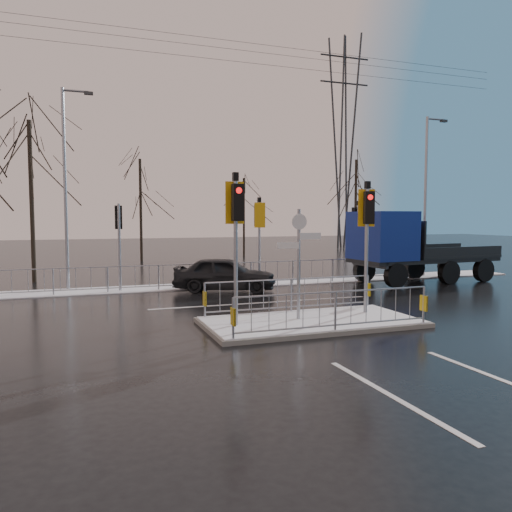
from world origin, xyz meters
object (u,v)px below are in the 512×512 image
object	(u,v)px
flatbed_truck	(400,245)
street_lamp_left	(67,180)
street_lamp_right	(427,190)
traffic_island	(311,311)
car_far_lane	(225,274)

from	to	relation	value
flatbed_truck	street_lamp_left	world-z (taller)	street_lamp_left
street_lamp_right	flatbed_truck	bearing A→B (deg)	-146.43
traffic_island	street_lamp_right	bearing A→B (deg)	38.73
flatbed_truck	street_lamp_left	bearing A→B (deg)	168.08
traffic_island	flatbed_truck	size ratio (longest dim) A/B	0.84
car_far_lane	street_lamp_right	xyz separation A→B (m)	(11.07, 1.60, 3.69)
traffic_island	street_lamp_left	bearing A→B (deg)	124.07
street_lamp_right	street_lamp_left	bearing A→B (deg)	176.63
street_lamp_left	car_far_lane	bearing A→B (deg)	-23.63
street_lamp_right	street_lamp_left	world-z (taller)	street_lamp_left
street_lamp_right	street_lamp_left	size ratio (longest dim) A/B	0.98
car_far_lane	traffic_island	bearing A→B (deg)	-153.43
traffic_island	street_lamp_left	size ratio (longest dim) A/B	0.73
traffic_island	street_lamp_left	xyz separation A→B (m)	(-6.42, 9.49, 4.10)
flatbed_truck	street_lamp_right	xyz separation A→B (m)	(2.96, 1.96, 2.66)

